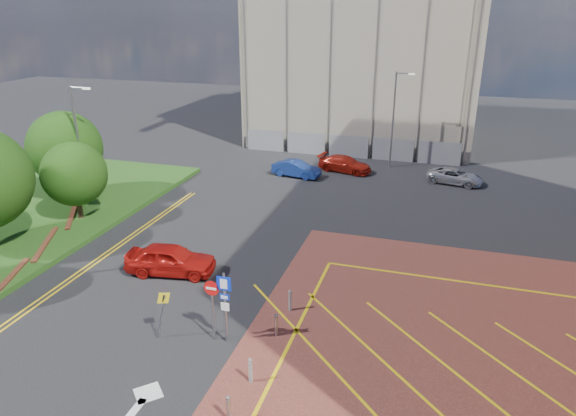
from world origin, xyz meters
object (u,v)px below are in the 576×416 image
at_px(tree_c, 74,174).
at_px(sign_cluster, 220,300).
at_px(car_red_back, 345,164).
at_px(car_red_left, 171,259).
at_px(tree_d, 65,148).
at_px(lamp_left_far, 79,142).
at_px(car_silver_back, 455,176).
at_px(car_blue_back, 296,169).
at_px(warning_sign, 162,309).
at_px(lamp_back, 394,117).

height_order(tree_c, sign_cluster, tree_c).
bearing_deg(tree_c, car_red_back, 47.90).
height_order(tree_c, car_red_left, tree_c).
relative_size(tree_d, lamp_left_far, 0.76).
height_order(car_red_back, car_silver_back, car_red_back).
bearing_deg(sign_cluster, tree_d, 144.42).
xyz_separation_m(tree_c, car_silver_back, (22.87, 14.99, -2.61)).
bearing_deg(car_blue_back, tree_d, 136.44).
bearing_deg(car_red_back, warning_sign, -173.13).
bearing_deg(tree_c, car_red_left, -26.28).
distance_m(car_blue_back, car_red_back, 4.30).
xyz_separation_m(tree_c, tree_d, (-3.00, 3.00, 0.68)).
bearing_deg(tree_d, lamp_back, 36.09).
distance_m(tree_c, lamp_back, 25.19).
distance_m(tree_d, car_red_back, 21.43).
height_order(warning_sign, car_silver_back, warning_sign).
distance_m(warning_sign, car_red_back, 25.29).
bearing_deg(lamp_back, sign_cluster, -97.97).
distance_m(lamp_left_far, car_silver_back, 27.41).
distance_m(tree_c, car_red_back, 21.13).
distance_m(tree_c, tree_d, 4.30).
distance_m(sign_cluster, car_red_left, 6.82).
bearing_deg(lamp_left_far, lamp_back, 40.86).
bearing_deg(sign_cluster, car_blue_back, 98.34).
bearing_deg(car_red_back, tree_d, 139.16).
bearing_deg(warning_sign, car_red_back, 84.08).
relative_size(lamp_left_far, car_red_left, 1.74).
xyz_separation_m(tree_d, car_red_back, (17.06, 12.56, -3.22)).
bearing_deg(warning_sign, car_silver_back, 65.08).
xyz_separation_m(car_blue_back, car_red_back, (3.50, 2.48, 0.00)).
relative_size(tree_c, car_red_back, 1.09).
xyz_separation_m(warning_sign, car_red_back, (2.61, 25.14, -0.78)).
relative_size(sign_cluster, car_blue_back, 0.81).
bearing_deg(tree_c, tree_d, 135.00).
xyz_separation_m(lamp_back, warning_sign, (-6.13, -27.57, -2.93)).
bearing_deg(warning_sign, lamp_left_far, 136.92).
relative_size(lamp_back, car_silver_back, 1.91).
xyz_separation_m(lamp_left_far, warning_sign, (12.37, -11.57, -3.23)).
bearing_deg(car_blue_back, car_silver_back, -71.38).
distance_m(tree_d, lamp_back, 25.47).
distance_m(lamp_back, sign_cluster, 27.38).
distance_m(tree_d, sign_cluster, 20.74).
xyz_separation_m(tree_c, lamp_left_far, (-0.92, 2.00, 1.47)).
distance_m(car_red_back, car_silver_back, 8.82).
bearing_deg(tree_d, car_red_back, 36.37).
distance_m(car_blue_back, car_silver_back, 12.46).
bearing_deg(warning_sign, tree_c, 140.11).
distance_m(lamp_left_far, lamp_back, 24.46).
bearing_deg(lamp_back, tree_d, -143.91).
relative_size(lamp_left_far, car_blue_back, 2.02).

